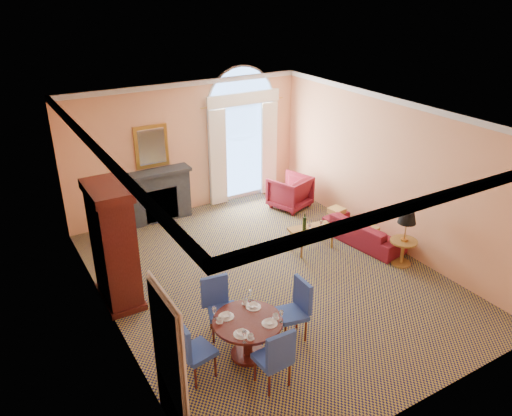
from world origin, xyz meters
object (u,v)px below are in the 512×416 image
armoire (114,247)px  sofa (364,231)px  coffee_table (312,230)px  dining_table (248,329)px  side_table (405,231)px  armchair (290,192)px

armoire → sofa: 5.37m
sofa → coffee_table: (-1.17, 0.36, 0.18)m
dining_table → side_table: 4.15m
armoire → armchair: armoire is taller
dining_table → armchair: dining_table is taller
armchair → side_table: (0.40, -3.48, 0.34)m
coffee_table → sofa: bearing=-8.5°
side_table → coffee_table: bearing=130.2°
sofa → coffee_table: coffee_table is taller
armoire → armchair: (4.92, 1.75, -0.66)m
sofa → side_table: bearing=174.2°
dining_table → sofa: bearing=24.7°
dining_table → armchair: bearing=49.2°
armoire → coffee_table: size_ratio=2.19×
coffee_table → side_table: (1.22, -1.45, 0.31)m
armoire → coffee_table: bearing=-4.0°
armoire → dining_table: bearing=-63.4°
sofa → armchair: 2.42m
dining_table → sofa: 4.43m
armoire → dining_table: (1.25, -2.50, -0.57)m
armoire → sofa: size_ratio=1.19×
armoire → side_table: bearing=-18.1°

